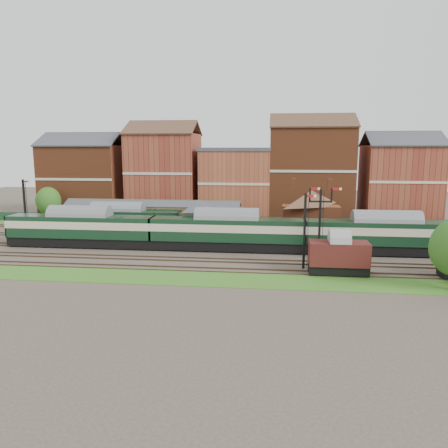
# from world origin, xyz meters

# --- Properties ---
(ground) EXTENTS (160.00, 160.00, 0.00)m
(ground) POSITION_xyz_m (0.00, 0.00, 0.00)
(ground) COLOR #473D33
(ground) RESTS_ON ground
(grass_back) EXTENTS (90.00, 4.50, 0.06)m
(grass_back) POSITION_xyz_m (0.00, 16.00, 0.03)
(grass_back) COLOR #2D6619
(grass_back) RESTS_ON ground
(grass_front) EXTENTS (90.00, 5.00, 0.06)m
(grass_front) POSITION_xyz_m (0.00, -12.00, 0.03)
(grass_front) COLOR #2D6619
(grass_front) RESTS_ON ground
(fence) EXTENTS (90.00, 0.12, 1.50)m
(fence) POSITION_xyz_m (0.00, 18.00, 0.75)
(fence) COLOR #193823
(fence) RESTS_ON ground
(platform) EXTENTS (55.00, 3.40, 1.00)m
(platform) POSITION_xyz_m (-5.00, 9.75, 0.50)
(platform) COLOR #2D2D2D
(platform) RESTS_ON ground
(signal_box) EXTENTS (5.40, 5.40, 6.00)m
(signal_box) POSITION_xyz_m (-3.00, 3.25, 3.19)
(signal_box) COLOR #5B6C4D
(signal_box) RESTS_ON ground
(brick_hut) EXTENTS (3.20, 2.64, 2.94)m
(brick_hut) POSITION_xyz_m (5.00, 3.25, 1.20)
(brick_hut) COLOR maroon
(brick_hut) RESTS_ON ground
(station_building) EXTENTS (8.10, 8.10, 5.90)m
(station_building) POSITION_xyz_m (12.00, 9.75, 3.96)
(station_building) COLOR brown
(station_building) RESTS_ON platform
(canopy) EXTENTS (26.00, 3.89, 4.08)m
(canopy) POSITION_xyz_m (-11.00, 9.75, 4.58)
(canopy) COLOR #525837
(canopy) RESTS_ON platform
(semaphore_bracket) EXTENTS (3.60, 0.25, 8.18)m
(semaphore_bracket) POSITION_xyz_m (12.04, -2.50, 4.63)
(semaphore_bracket) COLOR black
(semaphore_bracket) RESTS_ON ground
(semaphore_platform_end) EXTENTS (1.23, 0.25, 8.00)m
(semaphore_platform_end) POSITION_xyz_m (-29.98, 8.00, 4.16)
(semaphore_platform_end) COLOR black
(semaphore_platform_end) RESTS_ON ground
(semaphore_siding) EXTENTS (1.23, 0.25, 8.00)m
(semaphore_siding) POSITION_xyz_m (10.02, -7.00, 4.16)
(semaphore_siding) COLOR black
(semaphore_siding) RESTS_ON ground
(town_backdrop) EXTENTS (69.00, 10.00, 16.00)m
(town_backdrop) POSITION_xyz_m (-0.18, 25.00, 7.00)
(town_backdrop) COLOR brown
(town_backdrop) RESTS_ON ground
(dmu_train) EXTENTS (56.62, 2.97, 4.35)m
(dmu_train) POSITION_xyz_m (1.09, 0.00, 2.54)
(dmu_train) COLOR black
(dmu_train) RESTS_ON ground
(platform_railcar) EXTENTS (17.90, 2.82, 4.12)m
(platform_railcar) POSITION_xyz_m (-15.13, 6.50, 2.41)
(platform_railcar) COLOR black
(platform_railcar) RESTS_ON ground
(goods_van_a) EXTENTS (5.85, 2.53, 3.55)m
(goods_van_a) POSITION_xyz_m (13.30, -9.00, 2.02)
(goods_van_a) COLOR black
(goods_van_a) RESTS_ON ground
(tree_back) EXTENTS (4.15, 4.15, 6.06)m
(tree_back) POSITION_xyz_m (-31.26, 17.23, 3.66)
(tree_back) COLOR #382619
(tree_back) RESTS_ON ground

